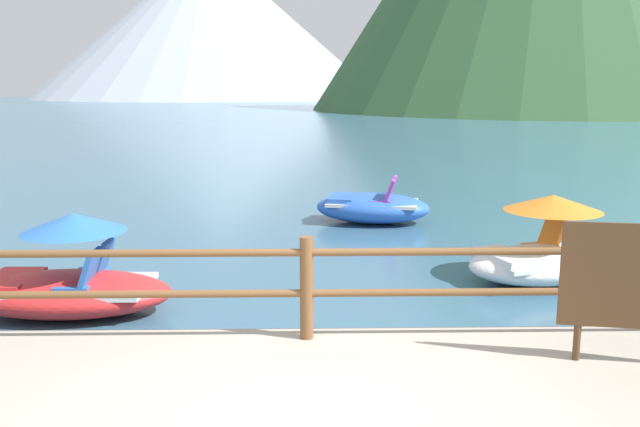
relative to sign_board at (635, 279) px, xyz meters
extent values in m
plane|color=#38607A|center=(-2.67, 39.08, -1.13)|extent=(200.00, 200.00, 0.00)
cylinder|color=brown|center=(-2.67, 0.63, -0.25)|extent=(0.12, 0.12, 0.95)
cylinder|color=brown|center=(-2.67, 0.63, 0.08)|extent=(23.80, 0.07, 0.07)
cylinder|color=brown|center=(-2.67, 0.63, -0.30)|extent=(23.80, 0.07, 0.07)
cube|color=silver|center=(0.00, 0.01, 0.02)|extent=(1.09, 0.25, 0.80)
cube|color=#4C331E|center=(0.00, -0.01, 0.02)|extent=(1.16, 0.25, 0.88)
cylinder|color=#4C331E|center=(-0.40, 0.08, -0.55)|extent=(0.06, 0.06, 0.35)
ellipsoid|color=red|center=(-5.49, 2.50, -0.88)|extent=(2.46, 1.31, 0.50)
cube|color=silver|center=(-5.49, 2.50, -0.79)|extent=(1.92, 1.07, 0.06)
cube|color=blue|center=(-5.30, 2.75, -0.72)|extent=(0.41, 0.41, 0.08)
cube|color=blue|center=(-5.12, 2.75, -0.50)|extent=(0.21, 0.40, 0.43)
cube|color=blue|center=(-5.31, 2.25, -0.72)|extent=(0.41, 0.41, 0.08)
cube|color=blue|center=(-5.13, 2.24, -0.50)|extent=(0.21, 0.40, 0.43)
cube|color=red|center=(-6.16, 2.52, -0.73)|extent=(0.55, 0.89, 0.12)
cone|color=blue|center=(-5.37, 2.50, -0.02)|extent=(1.22, 1.22, 0.22)
ellipsoid|color=blue|center=(-1.36, 7.80, -0.84)|extent=(2.43, 1.70, 0.59)
cube|color=silver|center=(-1.36, 7.80, -0.73)|extent=(1.91, 1.38, 0.06)
cube|color=purple|center=(-1.15, 8.03, -0.66)|extent=(0.47, 0.47, 0.08)
cube|color=purple|center=(-0.97, 7.99, -0.44)|extent=(0.28, 0.43, 0.43)
cube|color=purple|center=(-1.25, 7.52, -0.66)|extent=(0.47, 0.47, 0.08)
cube|color=purple|center=(-1.07, 7.48, -0.44)|extent=(0.28, 0.43, 0.43)
cube|color=blue|center=(-1.96, 7.92, -0.67)|extent=(0.66, 0.98, 0.12)
ellipsoid|color=white|center=(0.60, 3.75, -0.89)|extent=(2.49, 1.97, 0.48)
cube|color=silver|center=(0.60, 3.75, -0.81)|extent=(1.96, 1.59, 0.06)
cube|color=orange|center=(0.67, 4.06, -0.74)|extent=(0.50, 0.50, 0.08)
cube|color=orange|center=(0.84, 4.11, -0.52)|extent=(0.32, 0.44, 0.43)
cube|color=orange|center=(0.83, 3.53, -0.74)|extent=(0.50, 0.50, 0.08)
cube|color=orange|center=(1.01, 3.58, -0.52)|extent=(0.32, 0.44, 0.43)
cube|color=white|center=(0.02, 3.57, -0.75)|extent=(0.75, 1.07, 0.12)
cone|color=orange|center=(0.70, 3.78, -0.04)|extent=(1.65, 1.65, 0.22)
cone|color=#386038|center=(12.70, 73.16, 10.28)|extent=(26.68, 26.68, 22.83)
cone|color=#A8B2C1|center=(-20.64, 127.61, 12.93)|extent=(65.64, 65.64, 28.11)
camera|label=1|loc=(-2.68, -5.26, 1.56)|focal=38.08mm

